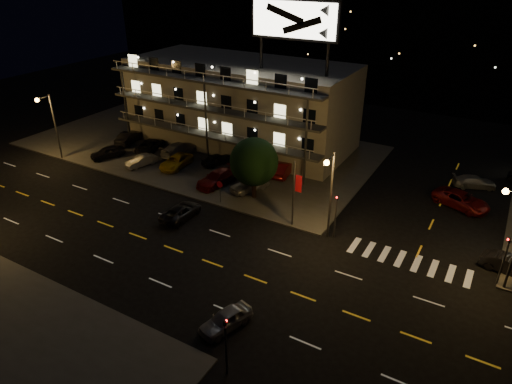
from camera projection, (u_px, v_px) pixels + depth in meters
The scene contains 27 objects.
ground at pixel (192, 256), 37.48m from camera, with size 140.00×140.00×0.00m, color black.
curb_nw at pixel (200, 146), 59.03m from camera, with size 44.00×24.00×0.15m, color #393936.
motel at pixel (241, 103), 57.79m from camera, with size 28.00×13.80×18.10m.
hill_backdrop at pixel (381, 17), 87.63m from camera, with size 120.00×25.00×24.00m.
streetlight_nw at pixel (51, 121), 52.86m from camera, with size 0.44×1.92×8.00m.
streetlight_nc at pixel (330, 188), 37.51m from camera, with size 0.44×1.92×8.00m.
signal_nw at pixel (336, 212), 38.82m from camera, with size 0.20×0.27×4.60m.
signal_sw at pixel (226, 341), 25.76m from camera, with size 0.20×0.27×4.60m.
signal_ne at pixel (505, 257), 33.03m from camera, with size 0.27×0.20×4.60m.
banner_north at pixel (294, 193), 40.09m from camera, with size 0.83×0.16×6.40m.
stop_sign at pixel (220, 188), 44.61m from camera, with size 0.91×0.11×2.61m.
tree at pixel (254, 163), 44.67m from camera, with size 4.99×4.81×6.29m.
lot_car_0 at pixel (107, 152), 55.09m from camera, with size 1.64×4.09×1.39m, color black.
lot_car_1 at pixel (141, 161), 52.97m from camera, with size 1.30×3.72×1.23m, color gray.
lot_car_2 at pixel (176, 162), 52.66m from camera, with size 2.19×4.75×1.32m, color gold.
lot_car_3 at pixel (218, 178), 48.57m from camera, with size 2.11×5.19×1.50m, color #5E0D0D.
lot_car_4 at pixel (249, 184), 47.37m from camera, with size 1.73×4.31×1.47m, color gray.
lot_car_5 at pixel (129, 137), 59.39m from camera, with size 1.63×4.69×1.54m, color black.
lot_car_6 at pixel (150, 145), 57.27m from camera, with size 2.24×4.86×1.35m, color black.
lot_car_7 at pixel (180, 149), 55.94m from camera, with size 2.16×5.31×1.54m, color gray.
lot_car_8 at pixel (217, 159), 53.27m from camera, with size 1.55×3.86×1.32m, color black.
lot_car_9 at pixel (284, 169), 50.74m from camera, with size 1.58×4.52×1.49m, color #5E0D0D.
side_car_0 at pixel (509, 265), 35.26m from camera, with size 1.44×4.14×1.36m, color black.
side_car_1 at pixel (461, 200), 44.49m from camera, with size 2.51×5.43×1.51m, color #5E0D0D.
side_car_2 at pixel (474, 182), 48.35m from camera, with size 1.77×4.37×1.27m, color gray.
road_car_east at pixel (226, 319), 30.02m from camera, with size 1.54×3.84×1.31m, color gray.
road_car_west at pixel (181, 212), 42.71m from camera, with size 2.10×4.56×1.27m, color black.
Camera 1 is at (19.99, -24.06, 21.94)m, focal length 32.00 mm.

